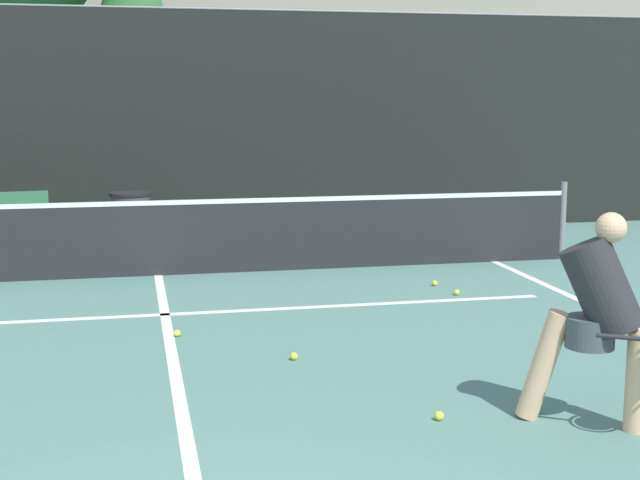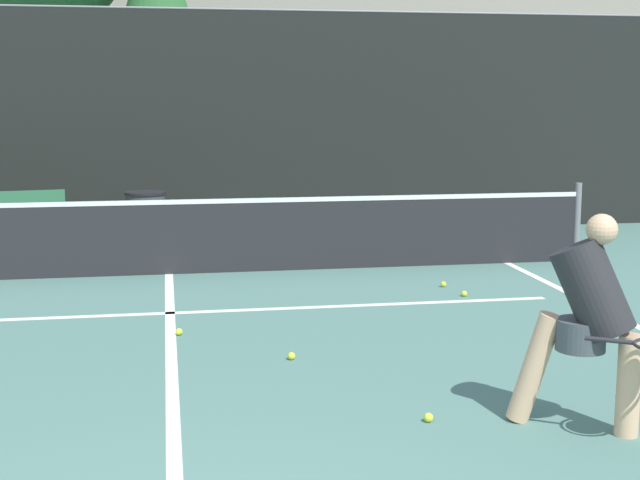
# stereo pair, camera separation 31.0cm
# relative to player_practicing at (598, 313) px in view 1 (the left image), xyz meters

# --- Properties ---
(court_service_line) EXTENTS (8.25, 0.10, 0.01)m
(court_service_line) POSITION_rel_player_practicing_xyz_m (-2.74, 3.79, -0.79)
(court_service_line) COLOR white
(court_service_line) RESTS_ON ground
(court_center_mark) EXTENTS (0.10, 7.46, 0.01)m
(court_center_mark) POSITION_rel_player_practicing_xyz_m (-2.74, 2.13, -0.79)
(court_center_mark) COLOR white
(court_center_mark) RESTS_ON ground
(net) EXTENTS (11.09, 0.09, 1.07)m
(net) POSITION_rel_player_practicing_xyz_m (-2.74, 5.87, -0.28)
(net) COLOR slate
(net) RESTS_ON ground
(fence_back) EXTENTS (24.00, 0.06, 3.60)m
(fence_back) POSITION_rel_player_practicing_xyz_m (-2.74, 9.14, 1.00)
(fence_back) COLOR black
(fence_back) RESTS_ON ground
(player_practicing) EXTENTS (0.98, 1.04, 1.49)m
(player_practicing) POSITION_rel_player_practicing_xyz_m (0.00, 0.00, 0.00)
(player_practicing) COLOR #DBAD84
(player_practicing) RESTS_ON ground
(tennis_ball_scattered_1) EXTENTS (0.07, 0.07, 0.07)m
(tennis_ball_scattered_1) POSITION_rel_player_practicing_xyz_m (-1.72, 1.94, -0.76)
(tennis_ball_scattered_1) COLOR #D1E033
(tennis_ball_scattered_1) RESTS_ON ground
(tennis_ball_scattered_3) EXTENTS (0.07, 0.07, 0.07)m
(tennis_ball_scattered_3) POSITION_rel_player_practicing_xyz_m (-0.99, 0.32, -0.76)
(tennis_ball_scattered_3) COLOR #D1E033
(tennis_ball_scattered_3) RESTS_ON ground
(tennis_ball_scattered_4) EXTENTS (0.07, 0.07, 0.07)m
(tennis_ball_scattered_4) POSITION_rel_player_practicing_xyz_m (0.46, 4.54, -0.76)
(tennis_ball_scattered_4) COLOR #D1E033
(tennis_ball_scattered_4) RESTS_ON ground
(tennis_ball_scattered_5) EXTENTS (0.07, 0.07, 0.07)m
(tennis_ball_scattered_5) POSITION_rel_player_practicing_xyz_m (-2.66, 2.90, -0.76)
(tennis_ball_scattered_5) COLOR #D1E033
(tennis_ball_scattered_5) RESTS_ON ground
(tennis_ball_scattered_6) EXTENTS (0.07, 0.07, 0.07)m
(tennis_ball_scattered_6) POSITION_rel_player_practicing_xyz_m (0.54, 4.01, -0.76)
(tennis_ball_scattered_6) COLOR #D1E033
(tennis_ball_scattered_6) RESTS_ON ground
(trash_bin) EXTENTS (0.61, 0.61, 0.82)m
(trash_bin) POSITION_rel_player_practicing_xyz_m (-3.05, 8.11, -0.38)
(trash_bin) COLOR #3F3F42
(trash_bin) RESTS_ON ground
(parked_car) EXTENTS (1.85, 4.42, 1.36)m
(parked_car) POSITION_rel_player_practicing_xyz_m (-4.98, 13.27, -0.22)
(parked_car) COLOR #B7B7BC
(parked_car) RESTS_ON ground
(building_far) EXTENTS (36.00, 2.40, 6.06)m
(building_far) POSITION_rel_player_practicing_xyz_m (-2.74, 24.42, 2.24)
(building_far) COLOR gray
(building_far) RESTS_ON ground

